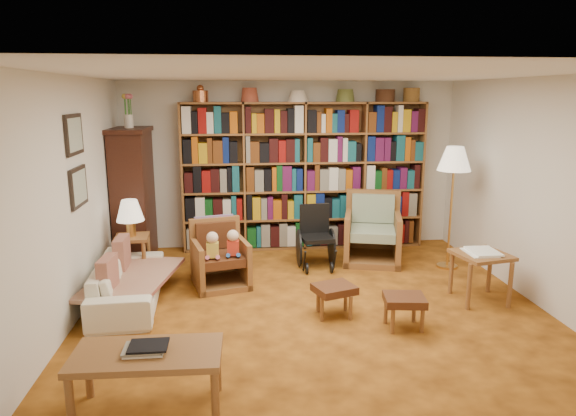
{
  "coord_description": "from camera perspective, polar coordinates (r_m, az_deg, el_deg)",
  "views": [
    {
      "loc": [
        -0.82,
        -5.23,
        2.3
      ],
      "look_at": [
        -0.22,
        0.6,
        1.0
      ],
      "focal_mm": 32.0,
      "sensor_mm": 36.0,
      "label": 1
    }
  ],
  "objects": [
    {
      "name": "coffee_table",
      "position": [
        4.03,
        -15.36,
        -15.86
      ],
      "size": [
        1.09,
        0.57,
        0.53
      ],
      "color": "brown",
      "rests_on": "floor"
    },
    {
      "name": "footstool_b",
      "position": [
        5.34,
        12.8,
        -10.14
      ],
      "size": [
        0.44,
        0.39,
        0.34
      ],
      "color": "#522C16",
      "rests_on": "floor"
    },
    {
      "name": "side_table_lamp",
      "position": [
        6.81,
        -16.91,
        -4.14
      ],
      "size": [
        0.44,
        0.44,
        0.56
      ],
      "color": "brown",
      "rests_on": "floor"
    },
    {
      "name": "ceiling",
      "position": [
        5.3,
        3.17,
        14.6
      ],
      "size": [
        5.0,
        5.0,
        0.0
      ],
      "primitive_type": "plane",
      "rotation": [
        3.14,
        0.0,
        0.0
      ],
      "color": "white",
      "rests_on": "wall_back"
    },
    {
      "name": "wall_back",
      "position": [
        7.84,
        0.21,
        4.77
      ],
      "size": [
        5.0,
        0.0,
        5.0
      ],
      "primitive_type": "plane",
      "rotation": [
        1.57,
        0.0,
        0.0
      ],
      "color": "silver",
      "rests_on": "floor"
    },
    {
      "name": "framed_pictures",
      "position": [
        5.81,
        -22.46,
        4.85
      ],
      "size": [
        0.03,
        0.52,
        0.97
      ],
      "color": "black",
      "rests_on": "wall_left"
    },
    {
      "name": "floor_lamp",
      "position": [
        7.07,
        17.98,
        4.7
      ],
      "size": [
        0.44,
        0.44,
        1.65
      ],
      "color": "gold",
      "rests_on": "floor"
    },
    {
      "name": "cushion_right",
      "position": [
        5.73,
        -19.39,
        -7.11
      ],
      "size": [
        0.15,
        0.39,
        0.38
      ],
      "primitive_type": "cube",
      "rotation": [
        0.0,
        0.0,
        -0.07
      ],
      "color": "maroon",
      "rests_on": "sofa"
    },
    {
      "name": "wall_left",
      "position": [
        5.59,
        -23.21,
        0.62
      ],
      "size": [
        0.0,
        5.0,
        5.0
      ],
      "primitive_type": "plane",
      "rotation": [
        1.57,
        0.0,
        1.57
      ],
      "color": "silver",
      "rests_on": "floor"
    },
    {
      "name": "wheelchair",
      "position": [
        7.02,
        3.08,
        -3.4
      ],
      "size": [
        0.48,
        0.67,
        0.84
      ],
      "color": "black",
      "rests_on": "floor"
    },
    {
      "name": "cushion_left",
      "position": [
        6.38,
        -17.96,
        -5.03
      ],
      "size": [
        0.13,
        0.4,
        0.4
      ],
      "primitive_type": "cube",
      "rotation": [
        0.0,
        0.0,
        0.01
      ],
      "color": "maroon",
      "rests_on": "sofa"
    },
    {
      "name": "footstool_a",
      "position": [
        5.5,
        5.16,
        -9.16
      ],
      "size": [
        0.49,
        0.46,
        0.34
      ],
      "color": "#522C16",
      "rests_on": "floor"
    },
    {
      "name": "floor",
      "position": [
        5.77,
        2.86,
        -11.04
      ],
      "size": [
        5.0,
        5.0,
        0.0
      ],
      "primitive_type": "plane",
      "color": "#B96A1C",
      "rests_on": "ground"
    },
    {
      "name": "wall_front",
      "position": [
        3.04,
        10.3,
        -7.98
      ],
      "size": [
        5.0,
        0.0,
        5.0
      ],
      "primitive_type": "plane",
      "rotation": [
        -1.57,
        0.0,
        0.0
      ],
      "color": "silver",
      "rests_on": "floor"
    },
    {
      "name": "sofa_throw",
      "position": [
        6.06,
        -16.86,
        -7.36
      ],
      "size": [
        1.03,
        1.57,
        0.04
      ],
      "primitive_type": "cube",
      "rotation": [
        0.0,
        0.0,
        -0.19
      ],
      "color": "beige",
      "rests_on": "sofa"
    },
    {
      "name": "table_lamp",
      "position": [
        6.7,
        -17.16,
        -0.4
      ],
      "size": [
        0.34,
        0.34,
        0.47
      ],
      "color": "gold",
      "rests_on": "side_table_lamp"
    },
    {
      "name": "armchair_leather",
      "position": [
        6.42,
        -7.5,
        -5.46
      ],
      "size": [
        0.79,
        0.81,
        0.81
      ],
      "color": "brown",
      "rests_on": "floor"
    },
    {
      "name": "armchair_sage",
      "position": [
        7.37,
        9.15,
        -2.89
      ],
      "size": [
        0.97,
        0.98,
        0.96
      ],
      "color": "brown",
      "rests_on": "floor"
    },
    {
      "name": "wall_right",
      "position": [
        6.28,
        26.17,
        1.55
      ],
      "size": [
        0.0,
        5.0,
        5.0
      ],
      "primitive_type": "plane",
      "rotation": [
        1.57,
        0.0,
        -1.57
      ],
      "color": "silver",
      "rests_on": "floor"
    },
    {
      "name": "side_table_papers",
      "position": [
        6.2,
        20.68,
        -5.47
      ],
      "size": [
        0.64,
        0.64,
        0.59
      ],
      "color": "brown",
      "rests_on": "floor"
    },
    {
      "name": "curio_cabinet",
      "position": [
        7.49,
        -16.79,
        1.58
      ],
      "size": [
        0.5,
        0.95,
        2.4
      ],
      "color": "#32170D",
      "rests_on": "floor"
    },
    {
      "name": "sofa",
      "position": [
        6.09,
        -17.29,
        -7.86
      ],
      "size": [
        1.7,
        0.74,
        0.49
      ],
      "primitive_type": "imported",
      "rotation": [
        0.0,
        0.0,
        1.63
      ],
      "color": "#EDE5C9",
      "rests_on": "floor"
    },
    {
      "name": "bookshelf",
      "position": [
        7.71,
        1.82,
        4.04
      ],
      "size": [
        3.6,
        0.3,
        2.42
      ],
      "color": "brown",
      "rests_on": "floor"
    }
  ]
}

